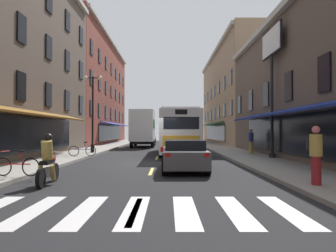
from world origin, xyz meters
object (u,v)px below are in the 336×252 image
(billboard_sign, at_px, (271,57))
(bicycle_near, at_px, (82,150))
(pedestrian_mid, at_px, (250,141))
(sedan_near, at_px, (183,155))
(bicycle_mid, at_px, (16,166))
(sedan_mid, at_px, (148,138))
(transit_bus, at_px, (177,132))
(motorcycle_rider, at_px, (47,163))
(pedestrian_near, at_px, (315,153))
(street_lamp_twin, at_px, (92,110))
(box_truck, at_px, (143,129))

(billboard_sign, distance_m, bicycle_near, 13.17)
(bicycle_near, relative_size, pedestrian_mid, 0.96)
(billboard_sign, height_order, sedan_near, billboard_sign)
(billboard_sign, xyz_separation_m, bicycle_near, (-11.81, 0.99, -5.76))
(bicycle_mid, xyz_separation_m, pedestrian_mid, (11.30, 10.96, 0.54))
(sedan_mid, bearing_deg, bicycle_near, -96.52)
(sedan_near, bearing_deg, transit_bus, 89.95)
(motorcycle_rider, bearing_deg, pedestrian_near, -5.43)
(bicycle_mid, bearing_deg, bicycle_near, 90.83)
(billboard_sign, bearing_deg, bicycle_mid, -146.72)
(billboard_sign, xyz_separation_m, pedestrian_mid, (-0.38, 3.29, -5.22))
(billboard_sign, bearing_deg, street_lamp_twin, 159.95)
(sedan_mid, bearing_deg, pedestrian_mid, -67.74)
(motorcycle_rider, xyz_separation_m, bicycle_near, (-1.59, 9.58, -0.21))
(sedan_near, relative_size, street_lamp_twin, 0.76)
(transit_bus, bearing_deg, pedestrian_near, -75.12)
(bicycle_near, relative_size, pedestrian_near, 0.96)
(sedan_near, distance_m, sedan_mid, 29.83)
(pedestrian_near, bearing_deg, sedan_near, -56.85)
(sedan_mid, distance_m, street_lamp_twin, 20.61)
(bicycle_near, bearing_deg, billboard_sign, -4.77)
(transit_bus, bearing_deg, bicycle_near, -150.20)
(motorcycle_rider, relative_size, pedestrian_near, 1.18)
(bicycle_mid, height_order, pedestrian_mid, pedestrian_mid)
(billboard_sign, relative_size, box_truck, 1.11)
(motorcycle_rider, bearing_deg, billboard_sign, 40.06)
(motorcycle_rider, relative_size, bicycle_near, 1.23)
(bicycle_mid, bearing_deg, pedestrian_near, -9.95)
(sedan_mid, distance_m, motorcycle_rider, 33.23)
(bicycle_near, bearing_deg, sedan_near, -44.12)
(sedan_near, relative_size, motorcycle_rider, 2.11)
(sedan_mid, bearing_deg, billboard_sign, -69.70)
(pedestrian_mid, height_order, street_lamp_twin, street_lamp_twin)
(transit_bus, xyz_separation_m, bicycle_near, (-6.19, -3.54, -1.18))
(transit_bus, xyz_separation_m, pedestrian_near, (3.70, -13.91, -0.61))
(sedan_mid, relative_size, street_lamp_twin, 0.81)
(sedan_near, xyz_separation_m, bicycle_mid, (-6.05, -2.66, -0.20))
(billboard_sign, distance_m, box_truck, 17.84)
(motorcycle_rider, xyz_separation_m, pedestrian_mid, (9.84, 11.88, 0.34))
(pedestrian_mid, bearing_deg, transit_bus, -71.69)
(pedestrian_near, bearing_deg, sedan_mid, -85.19)
(transit_bus, distance_m, street_lamp_twin, 6.59)
(box_truck, height_order, pedestrian_near, box_truck)
(box_truck, distance_m, bicycle_mid, 22.65)
(transit_bus, distance_m, sedan_near, 9.58)
(billboard_sign, height_order, motorcycle_rider, billboard_sign)
(pedestrian_near, bearing_deg, motorcycle_rider, -12.56)
(pedestrian_near, distance_m, street_lamp_twin, 17.21)
(street_lamp_twin, bearing_deg, pedestrian_near, -53.78)
(sedan_mid, xyz_separation_m, street_lamp_twin, (-2.90, -20.24, 2.58))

